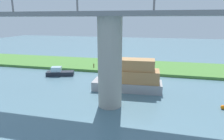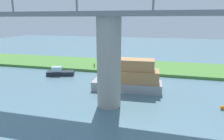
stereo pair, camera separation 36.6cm
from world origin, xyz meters
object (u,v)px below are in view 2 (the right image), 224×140
person_on_bank (130,65)px  motorboat_white (60,72)px  bridge_pylon (109,63)px  mooring_post (94,66)px  houseboat_blue (129,78)px  marker_buoy (222,108)px  skiff_small (112,76)px

person_on_bank → motorboat_white: 13.75m
bridge_pylon → motorboat_white: bridge_pylon is taller
mooring_post → motorboat_white: (4.86, 5.56, -0.31)m
houseboat_blue → marker_buoy: (-11.61, 3.92, -1.65)m
bridge_pylon → person_on_bank: 17.94m
bridge_pylon → mooring_post: 18.59m
houseboat_blue → motorboat_white: houseboat_blue is taller
skiff_small → mooring_post: bearing=-48.0°
skiff_small → bridge_pylon: bearing=102.8°
motorboat_white → marker_buoy: motorboat_white is taller
houseboat_blue → marker_buoy: 12.37m
houseboat_blue → skiff_small: size_ratio=1.97×
skiff_small → marker_buoy: bearing=151.3°
mooring_post → skiff_small: bearing=132.0°
marker_buoy → person_on_bank: bearing=-48.7°
marker_buoy → houseboat_blue: bearing=-18.7°
person_on_bank → marker_buoy: 20.46m
houseboat_blue → marker_buoy: size_ratio=20.38×
person_on_bank → mooring_post: (7.17, 1.08, -0.30)m
bridge_pylon → skiff_small: bearing=-77.2°
person_on_bank → houseboat_blue: size_ratio=0.14×
bridge_pylon → marker_buoy: bearing=-170.7°
person_on_bank → motorboat_white: person_on_bank is taller
person_on_bank → skiff_small: size_ratio=0.27×
bridge_pylon → person_on_bank: bridge_pylon is taller
person_on_bank → houseboat_blue: (-1.88, 11.43, 0.70)m
mooring_post → skiff_small: 7.80m
mooring_post → houseboat_blue: size_ratio=0.08×
motorboat_white → mooring_post: bearing=-131.2°
mooring_post → motorboat_white: 7.39m
mooring_post → motorboat_white: size_ratio=0.15×
person_on_bank → skiff_small: (1.95, 6.88, -0.61)m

